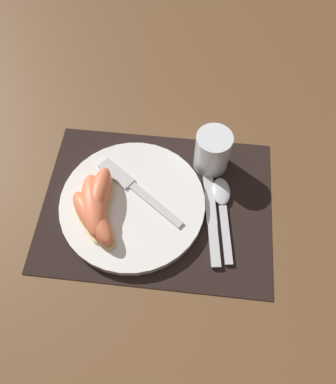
{
  "coord_description": "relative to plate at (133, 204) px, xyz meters",
  "views": [
    {
      "loc": [
        0.05,
        -0.31,
        0.62
      ],
      "look_at": [
        0.02,
        0.02,
        0.02
      ],
      "focal_mm": 35.0,
      "sensor_mm": 36.0,
      "label": 1
    }
  ],
  "objects": [
    {
      "name": "juice_glass",
      "position": [
        0.14,
        0.11,
        0.03
      ],
      "size": [
        0.07,
        0.07,
        0.09
      ],
      "color": "silver",
      "rests_on": "placemat"
    },
    {
      "name": "citrus_wedge_0",
      "position": [
        -0.06,
        -0.0,
        0.03
      ],
      "size": [
        0.04,
        0.11,
        0.04
      ],
      "color": "#F4DB84",
      "rests_on": "plate"
    },
    {
      "name": "citrus_wedge_1",
      "position": [
        -0.06,
        -0.03,
        0.03
      ],
      "size": [
        0.08,
        0.14,
        0.04
      ],
      "color": "#F4DB84",
      "rests_on": "plate"
    },
    {
      "name": "placemat",
      "position": [
        0.04,
        0.01,
        -0.01
      ],
      "size": [
        0.42,
        0.31,
        0.0
      ],
      "color": "black",
      "rests_on": "ground_plane"
    },
    {
      "name": "ground_plane",
      "position": [
        0.04,
        0.01,
        -0.01
      ],
      "size": [
        3.0,
        3.0,
        0.0
      ],
      "primitive_type": "plane",
      "color": "brown"
    },
    {
      "name": "spoon",
      "position": [
        0.16,
        0.02,
        -0.0
      ],
      "size": [
        0.05,
        0.17,
        0.01
      ],
      "color": "#BCBCC1",
      "rests_on": "placemat"
    },
    {
      "name": "citrus_wedge_2",
      "position": [
        -0.06,
        -0.05,
        0.02
      ],
      "size": [
        0.12,
        0.12,
        0.04
      ],
      "color": "#F4DB84",
      "rests_on": "plate"
    },
    {
      "name": "fork",
      "position": [
        -0.0,
        0.03,
        0.01
      ],
      "size": [
        0.17,
        0.13,
        0.0
      ],
      "color": "#BCBCC1",
      "rests_on": "plate"
    },
    {
      "name": "plate",
      "position": [
        0.0,
        0.0,
        0.0
      ],
      "size": [
        0.27,
        0.27,
        0.02
      ],
      "color": "white",
      "rests_on": "placemat"
    },
    {
      "name": "knife",
      "position": [
        0.15,
        -0.01,
        -0.01
      ],
      "size": [
        0.04,
        0.2,
        0.01
      ],
      "color": "#BCBCC1",
      "rests_on": "placemat"
    }
  ]
}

